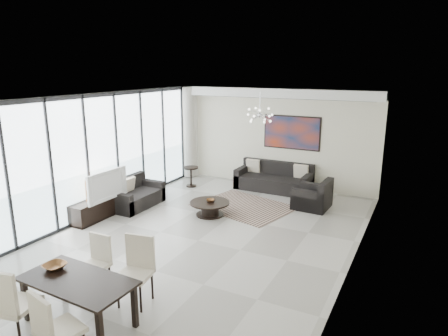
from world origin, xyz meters
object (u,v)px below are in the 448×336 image
Objects in this scene: sofa_main at (274,181)px; television at (104,185)px; coffee_table at (210,208)px; dining_table at (78,285)px; tv_console at (99,208)px.

sofa_main is 1.81× the size of television.
coffee_table is at bearing -57.01° from television.
television is 0.73× the size of dining_table.
television is (0.16, 0.04, 0.58)m from tv_console.
coffee_table is 2.62m from tv_console.
sofa_main is at bearing 76.27° from coffee_table.
sofa_main is 4.95m from tv_console.
tv_console is (-2.26, -1.33, 0.05)m from coffee_table.
dining_table is (0.44, -4.49, 0.40)m from coffee_table.
sofa_main is 7.18m from dining_table.
coffee_table is 4.53m from dining_table.
television is 4.09m from dining_table.
coffee_table is at bearing -103.73° from sofa_main.
sofa_main reaches higher than tv_console.
dining_table is at bearing -49.50° from tv_console.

